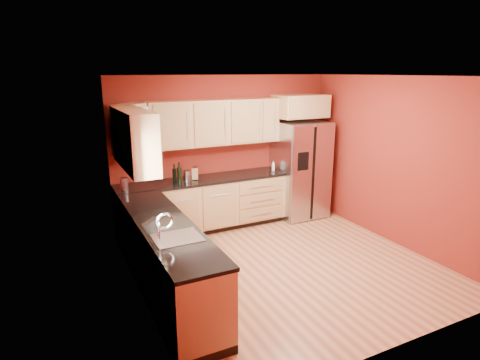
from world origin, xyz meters
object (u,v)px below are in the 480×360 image
object	(u,v)px
refrigerator	(300,169)
canister_left	(124,184)
knife_block	(195,174)
soap_dispenser	(273,166)
wine_bottle_a	(179,173)

from	to	relation	value
refrigerator	canister_left	size ratio (longest dim) A/B	9.58
knife_block	soap_dispenser	bearing A→B (deg)	23.63
refrigerator	wine_bottle_a	bearing A→B (deg)	-179.74
refrigerator	wine_bottle_a	size ratio (longest dim) A/B	5.19
canister_left	knife_block	xyz separation A→B (m)	(1.17, 0.09, 0.00)
canister_left	knife_block	size ratio (longest dim) A/B	0.97
wine_bottle_a	knife_block	xyz separation A→B (m)	(0.30, 0.09, -0.08)
refrigerator	canister_left	xyz separation A→B (m)	(-3.20, -0.01, 0.12)
wine_bottle_a	soap_dispenser	world-z (taller)	wine_bottle_a
canister_left	soap_dispenser	xyz separation A→B (m)	(2.65, 0.06, -0.01)
wine_bottle_a	knife_block	bearing A→B (deg)	16.82
refrigerator	knife_block	world-z (taller)	refrigerator
knife_block	wine_bottle_a	bearing A→B (deg)	-138.34
canister_left	wine_bottle_a	world-z (taller)	wine_bottle_a
knife_block	soap_dispenser	size ratio (longest dim) A/B	1.14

